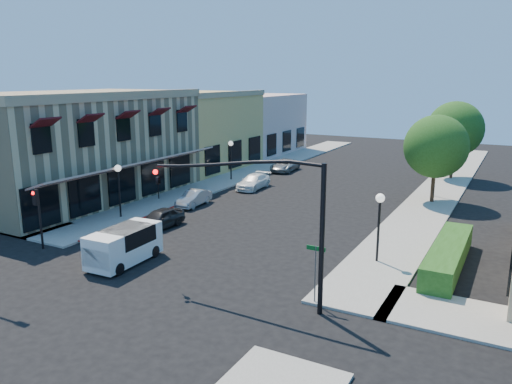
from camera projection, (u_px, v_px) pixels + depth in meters
The scene contains 22 objects.
ground at pixel (138, 287), 22.05m from camera, with size 120.00×120.00×0.00m, color black.
sidewalk_left at pixel (255, 171), 49.22m from camera, with size 3.50×50.00×0.12m, color gray.
sidewalk_right at pixel (441, 189), 41.10m from camera, with size 3.50×50.00×0.12m, color gray.
curb_red_strip at pixel (140, 222), 32.10m from camera, with size 0.25×10.00×0.06m, color maroon.
corner_brick_building at pixel (77, 146), 37.73m from camera, with size 11.77×18.20×8.10m.
yellow_stucco_building at pixel (192, 130), 50.66m from camera, with size 10.00×12.00×7.60m, color tan.
pink_stucco_building at pixel (250, 124), 61.00m from camera, with size 10.00×12.00×7.00m, color #CA9F98.
hedge at pixel (447, 268), 24.33m from camera, with size 1.40×8.00×1.10m, color #1F4B15.
street_tree_a at pixel (436, 147), 35.86m from camera, with size 4.56×4.56×6.48m.
street_tree_b at pixel (455, 129), 44.35m from camera, with size 4.94×4.94×7.02m.
signal_mast_arm at pixel (272, 207), 19.69m from camera, with size 8.01×0.39×6.00m.
secondary_signal at pixel (37, 208), 26.44m from camera, with size 0.28×0.42×3.32m.
street_name_sign at pixel (316, 265), 20.07m from camera, with size 0.80×0.06×2.50m.
lamppost_left_near at pixel (118, 178), 32.23m from camera, with size 0.44×0.44×3.57m.
lamppost_left_far at pixel (231, 150), 44.22m from camera, with size 0.44×0.44×3.57m.
lamppost_right_near at pixel (380, 210), 24.34m from camera, with size 0.44×0.44×3.57m.
lamppost_right_far at pixel (435, 162), 38.05m from camera, with size 0.44×0.44×3.57m.
white_van at pixel (123, 244), 24.69m from camera, with size 1.91×4.07×1.77m.
parked_car_a at pixel (160, 219), 30.54m from camera, with size 1.43×3.56×1.21m, color black.
parked_car_b at pixel (194, 198), 35.93m from camera, with size 1.18×3.38×1.11m, color #ABAEB1.
parked_car_c at pixel (253, 182), 41.42m from camera, with size 1.64×4.03×1.17m, color white.
parked_car_d at pixel (285, 165), 49.17m from camera, with size 1.93×4.19×1.16m, color gray.
Camera 1 is at (14.38, -15.55, 9.09)m, focal length 35.00 mm.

